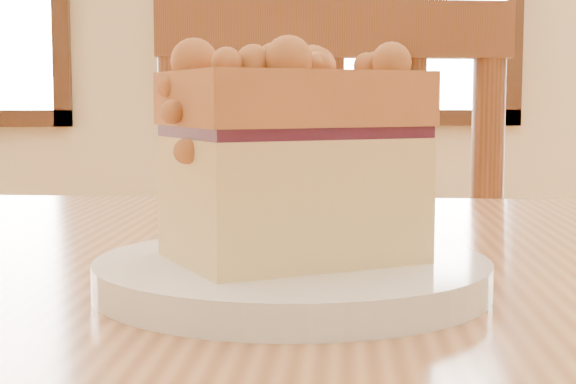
% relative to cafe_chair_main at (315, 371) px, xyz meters
% --- Properties ---
extents(cafe_chair_main, '(0.45, 0.45, 0.97)m').
position_rel_cafe_chair_main_xyz_m(cafe_chair_main, '(0.00, 0.00, 0.00)').
color(cafe_chair_main, brown).
rests_on(cafe_chair_main, ground).
extents(plate, '(0.21, 0.21, 0.02)m').
position_rel_cafe_chair_main_xyz_m(plate, '(-0.08, -0.68, 0.27)').
color(plate, white).
rests_on(plate, cafe_table_main).
extents(cake_slice, '(0.14, 0.13, 0.11)m').
position_rel_cafe_chair_main_xyz_m(cake_slice, '(-0.08, -0.68, 0.33)').
color(cake_slice, tan).
rests_on(cake_slice, plate).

